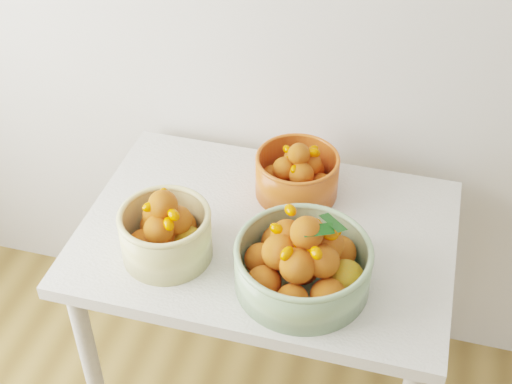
% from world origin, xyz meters
% --- Properties ---
extents(table, '(1.00, 0.70, 0.75)m').
position_xyz_m(table, '(-0.44, 1.60, 0.65)').
color(table, silver).
rests_on(table, ground).
extents(bowl_cream, '(0.27, 0.27, 0.20)m').
position_xyz_m(bowl_cream, '(-0.66, 1.45, 0.83)').
color(bowl_cream, '#D7C984').
rests_on(bowl_cream, table).
extents(bowl_green, '(0.43, 0.43, 0.22)m').
position_xyz_m(bowl_green, '(-0.30, 1.44, 0.83)').
color(bowl_green, '#87A77A').
rests_on(bowl_green, table).
extents(bowl_orange, '(0.29, 0.29, 0.17)m').
position_xyz_m(bowl_orange, '(-0.39, 1.78, 0.82)').
color(bowl_orange, '#D74C1B').
rests_on(bowl_orange, table).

